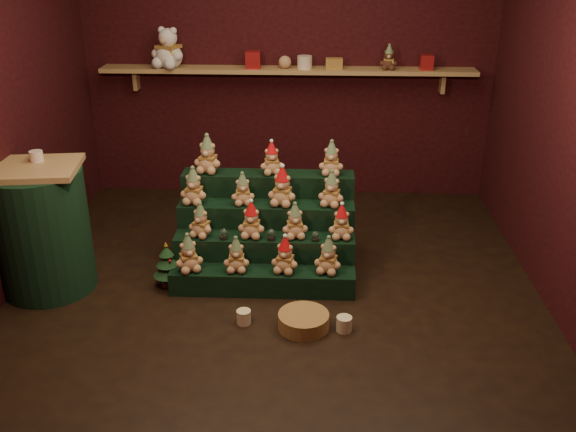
{
  "coord_description": "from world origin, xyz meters",
  "views": [
    {
      "loc": [
        0.29,
        -4.31,
        2.52
      ],
      "look_at": [
        0.08,
        0.25,
        0.49
      ],
      "focal_mm": 40.0,
      "sensor_mm": 36.0,
      "label": 1
    }
  ],
  "objects_px": {
    "snow_globe_b": "(271,235)",
    "mini_christmas_tree": "(167,265)",
    "mug_left": "(244,317)",
    "side_table": "(42,229)",
    "snow_globe_a": "(224,234)",
    "snow_globe_c": "(315,236)",
    "brown_bear": "(389,57)",
    "riser_tier_front": "(263,281)",
    "wicker_basket": "(304,321)",
    "white_bear": "(168,42)",
    "mug_right": "(344,324)"
  },
  "relations": [
    {
      "from": "snow_globe_a",
      "to": "snow_globe_b",
      "type": "bearing_deg",
      "value": 0.0
    },
    {
      "from": "riser_tier_front",
      "to": "snow_globe_c",
      "type": "bearing_deg",
      "value": 22.05
    },
    {
      "from": "side_table",
      "to": "mug_right",
      "type": "height_order",
      "value": "side_table"
    },
    {
      "from": "snow_globe_c",
      "to": "snow_globe_a",
      "type": "bearing_deg",
      "value": 180.0
    },
    {
      "from": "side_table",
      "to": "mini_christmas_tree",
      "type": "relative_size",
      "value": 2.6
    },
    {
      "from": "snow_globe_a",
      "to": "mini_christmas_tree",
      "type": "height_order",
      "value": "snow_globe_a"
    },
    {
      "from": "snow_globe_b",
      "to": "mini_christmas_tree",
      "type": "xyz_separation_m",
      "value": [
        -0.79,
        -0.11,
        -0.22
      ]
    },
    {
      "from": "side_table",
      "to": "white_bear",
      "type": "distance_m",
      "value": 2.28
    },
    {
      "from": "snow_globe_c",
      "to": "mug_left",
      "type": "bearing_deg",
      "value": -129.35
    },
    {
      "from": "snow_globe_c",
      "to": "mini_christmas_tree",
      "type": "xyz_separation_m",
      "value": [
        -1.13,
        -0.11,
        -0.21
      ]
    },
    {
      "from": "riser_tier_front",
      "to": "mug_left",
      "type": "distance_m",
      "value": 0.45
    },
    {
      "from": "mug_left",
      "to": "brown_bear",
      "type": "xyz_separation_m",
      "value": [
        1.15,
        2.36,
        1.38
      ]
    },
    {
      "from": "snow_globe_b",
      "to": "mug_right",
      "type": "xyz_separation_m",
      "value": [
        0.54,
        -0.66,
        -0.35
      ]
    },
    {
      "from": "snow_globe_a",
      "to": "snow_globe_b",
      "type": "xyz_separation_m",
      "value": [
        0.37,
        0.0,
        0.0
      ]
    },
    {
      "from": "mug_left",
      "to": "white_bear",
      "type": "xyz_separation_m",
      "value": [
        -0.93,
        2.36,
        1.51
      ]
    },
    {
      "from": "snow_globe_a",
      "to": "snow_globe_b",
      "type": "distance_m",
      "value": 0.37
    },
    {
      "from": "snow_globe_a",
      "to": "mug_left",
      "type": "bearing_deg",
      "value": -70.7
    },
    {
      "from": "wicker_basket",
      "to": "white_bear",
      "type": "xyz_separation_m",
      "value": [
        -1.35,
        2.4,
        1.5
      ]
    },
    {
      "from": "snow_globe_a",
      "to": "snow_globe_c",
      "type": "height_order",
      "value": "snow_globe_a"
    },
    {
      "from": "wicker_basket",
      "to": "mug_right",
      "type": "bearing_deg",
      "value": -4.69
    },
    {
      "from": "riser_tier_front",
      "to": "mug_right",
      "type": "relative_size",
      "value": 12.98
    },
    {
      "from": "mini_christmas_tree",
      "to": "mug_left",
      "type": "height_order",
      "value": "mini_christmas_tree"
    },
    {
      "from": "snow_globe_b",
      "to": "mini_christmas_tree",
      "type": "height_order",
      "value": "snow_globe_b"
    },
    {
      "from": "mug_right",
      "to": "wicker_basket",
      "type": "relative_size",
      "value": 0.3
    },
    {
      "from": "snow_globe_b",
      "to": "mug_left",
      "type": "distance_m",
      "value": 0.71
    },
    {
      "from": "snow_globe_c",
      "to": "wicker_basket",
      "type": "bearing_deg",
      "value": -96.45
    },
    {
      "from": "mini_christmas_tree",
      "to": "brown_bear",
      "type": "xyz_separation_m",
      "value": [
        1.79,
        1.87,
        1.25
      ]
    },
    {
      "from": "snow_globe_a",
      "to": "mug_left",
      "type": "relative_size",
      "value": 0.85
    },
    {
      "from": "riser_tier_front",
      "to": "snow_globe_c",
      "type": "height_order",
      "value": "snow_globe_c"
    },
    {
      "from": "snow_globe_a",
      "to": "wicker_basket",
      "type": "bearing_deg",
      "value": -45.36
    },
    {
      "from": "mug_left",
      "to": "brown_bear",
      "type": "relative_size",
      "value": 0.45
    },
    {
      "from": "snow_globe_b",
      "to": "wicker_basket",
      "type": "height_order",
      "value": "snow_globe_b"
    },
    {
      "from": "white_bear",
      "to": "mug_right",
      "type": "bearing_deg",
      "value": -33.05
    },
    {
      "from": "riser_tier_front",
      "to": "white_bear",
      "type": "xyz_separation_m",
      "value": [
        -1.03,
        1.92,
        1.47
      ]
    },
    {
      "from": "mini_christmas_tree",
      "to": "side_table",
      "type": "bearing_deg",
      "value": -177.18
    },
    {
      "from": "snow_globe_a",
      "to": "brown_bear",
      "type": "distance_m",
      "value": 2.45
    },
    {
      "from": "snow_globe_c",
      "to": "mini_christmas_tree",
      "type": "relative_size",
      "value": 0.2
    },
    {
      "from": "snow_globe_a",
      "to": "mug_right",
      "type": "xyz_separation_m",
      "value": [
        0.91,
        -0.66,
        -0.35
      ]
    },
    {
      "from": "mug_right",
      "to": "mug_left",
      "type": "bearing_deg",
      "value": 175.03
    },
    {
      "from": "side_table",
      "to": "wicker_basket",
      "type": "height_order",
      "value": "side_table"
    },
    {
      "from": "snow_globe_c",
      "to": "side_table",
      "type": "distance_m",
      "value": 2.04
    },
    {
      "from": "snow_globe_a",
      "to": "wicker_basket",
      "type": "relative_size",
      "value": 0.24
    },
    {
      "from": "snow_globe_a",
      "to": "snow_globe_c",
      "type": "xyz_separation_m",
      "value": [
        0.7,
        -0.0,
        -0.0
      ]
    },
    {
      "from": "snow_globe_a",
      "to": "side_table",
      "type": "relative_size",
      "value": 0.09
    },
    {
      "from": "mini_christmas_tree",
      "to": "mug_left",
      "type": "relative_size",
      "value": 3.75
    },
    {
      "from": "snow_globe_c",
      "to": "mini_christmas_tree",
      "type": "height_order",
      "value": "snow_globe_c"
    },
    {
      "from": "mini_christmas_tree",
      "to": "snow_globe_b",
      "type": "bearing_deg",
      "value": 8.12
    },
    {
      "from": "riser_tier_front",
      "to": "white_bear",
      "type": "height_order",
      "value": "white_bear"
    },
    {
      "from": "mug_left",
      "to": "wicker_basket",
      "type": "relative_size",
      "value": 0.29
    },
    {
      "from": "mug_right",
      "to": "white_bear",
      "type": "relative_size",
      "value": 0.23
    }
  ]
}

